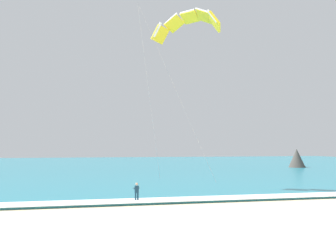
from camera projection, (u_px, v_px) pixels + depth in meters
sea at (125, 165)px, 86.29m from camera, size 200.00×120.00×0.20m
surf_foam at (174, 199)px, 28.62m from camera, size 200.00×2.47×0.04m
surfboard at (137, 202)px, 28.23m from camera, size 0.48×1.41×0.09m
kitesurfer at (137, 192)px, 28.31m from camera, size 0.55×0.53×1.69m
kite_primary at (188, 23)px, 36.63m from camera, size 9.14×8.70×18.68m
headland_right at (297, 159)px, 74.31m from camera, size 4.61×4.88×4.34m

